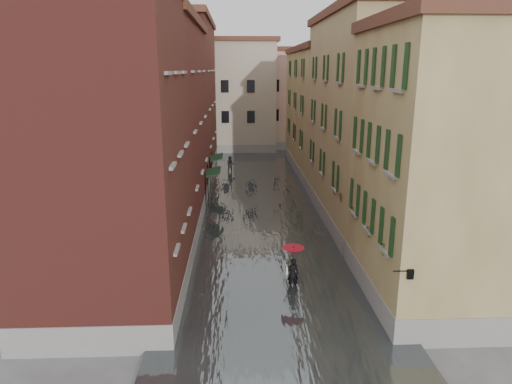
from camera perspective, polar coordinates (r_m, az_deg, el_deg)
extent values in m
plane|color=#5D5D60|center=(22.73, 2.02, -10.74)|extent=(120.00, 120.00, 0.00)
cube|color=#484F50|center=(34.84, 0.41, -1.24)|extent=(10.00, 60.00, 0.20)
cube|color=maroon|center=(19.46, -18.40, 4.25)|extent=(6.00, 8.00, 13.00)
cube|color=#5E281D|center=(30.10, -12.74, 7.76)|extent=(6.00, 14.00, 12.50)
cube|color=maroon|center=(44.81, -9.43, 11.19)|extent=(6.00, 16.00, 14.00)
cube|color=olive|center=(20.74, 22.30, 2.41)|extent=(6.00, 8.00, 11.50)
cube|color=tan|center=(30.82, 14.06, 8.32)|extent=(6.00, 14.00, 13.00)
cube|color=olive|center=(45.41, 8.72, 9.68)|extent=(6.00, 16.00, 11.50)
cube|color=#B6AC91|center=(58.51, -3.79, 11.73)|extent=(12.00, 9.00, 13.00)
cube|color=#CBA98F|center=(61.00, 4.92, 11.38)|extent=(10.00, 9.00, 12.00)
cube|color=#15311A|center=(34.04, -5.38, 2.56)|extent=(1.09, 2.74, 0.31)
cylinder|color=black|center=(33.01, -6.32, 0.08)|extent=(0.06, 0.06, 2.80)
cylinder|color=black|center=(35.66, -6.03, 1.22)|extent=(0.06, 0.06, 2.80)
cube|color=#15311A|center=(39.65, -4.97, 4.36)|extent=(1.09, 2.81, 0.31)
cylinder|color=black|center=(38.54, -5.76, 2.28)|extent=(0.06, 0.06, 2.80)
cylinder|color=black|center=(41.28, -5.55, 3.14)|extent=(0.06, 0.06, 2.80)
cylinder|color=black|center=(16.90, 17.74, -9.40)|extent=(0.60, 0.05, 0.05)
cube|color=black|center=(17.05, 18.67, -9.64)|extent=(0.22, 0.22, 0.35)
cube|color=beige|center=(17.05, 18.67, -9.64)|extent=(0.14, 0.14, 0.24)
cube|color=brown|center=(18.55, 15.99, -6.87)|extent=(0.22, 0.85, 0.18)
imported|color=#265926|center=(18.40, 16.08, -5.65)|extent=(0.59, 0.51, 0.66)
cube|color=brown|center=(20.28, 14.30, -4.84)|extent=(0.22, 0.85, 0.18)
imported|color=#265926|center=(20.15, 14.37, -3.71)|extent=(0.59, 0.51, 0.66)
cube|color=brown|center=(22.88, 12.31, -2.42)|extent=(0.22, 0.85, 0.18)
imported|color=#265926|center=(22.76, 12.37, -1.42)|extent=(0.59, 0.51, 0.66)
cube|color=brown|center=(25.30, 10.86, -0.66)|extent=(0.22, 0.85, 0.18)
imported|color=#265926|center=(25.19, 10.91, 0.26)|extent=(0.59, 0.51, 0.66)
cube|color=brown|center=(27.10, 9.96, 0.44)|extent=(0.22, 0.85, 0.18)
imported|color=#265926|center=(26.99, 10.00, 1.30)|extent=(0.59, 0.51, 0.66)
imported|color=black|center=(21.48, 4.61, -10.15)|extent=(0.59, 0.42, 1.52)
cube|color=beige|center=(21.41, 3.85, -9.66)|extent=(0.08, 0.30, 0.38)
cylinder|color=black|center=(21.23, 4.65, -8.71)|extent=(0.02, 0.02, 1.00)
cone|color=#AB0B1C|center=(21.01, 4.68, -7.29)|extent=(1.05, 1.05, 0.28)
imported|color=black|center=(44.83, -3.20, 3.42)|extent=(0.85, 0.67, 1.69)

